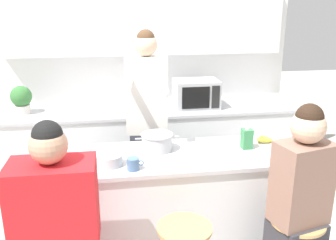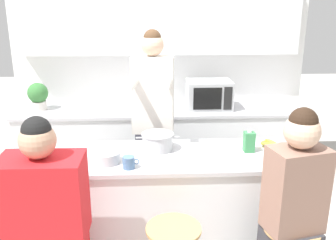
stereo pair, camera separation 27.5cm
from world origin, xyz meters
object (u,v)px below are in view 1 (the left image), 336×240
Objects in this scene: cooking_pot at (157,142)px; juice_carton at (247,139)px; fruit_bowl at (109,160)px; banana_bunch at (264,139)px; kitchen_island at (169,209)px; person_seated_near at (297,221)px; coffee_cup_near at (133,164)px; person_cooking at (147,132)px; microwave at (196,94)px; potted_plant at (21,99)px.

juice_carton is (0.69, -0.07, 0.01)m from cooking_pot.
fruit_bowl is 1.25m from banana_bunch.
cooking_pot is 0.69m from juice_carton.
kitchen_island is 0.94m from banana_bunch.
fruit_bowl is 1.06m from juice_carton.
person_seated_near is 12.64× the size of coffee_cup_near.
fruit_bowl reaches higher than kitchen_island.
person_seated_near reaches higher than juice_carton.
microwave is at bearing 56.75° from person_cooking.
person_cooking reaches higher than banana_bunch.
microwave is at bearing -1.54° from potted_plant.
banana_bunch is at bearing 70.70° from person_seated_near.
person_cooking is 1.48m from person_seated_near.
person_cooking is 0.90m from juice_carton.
person_seated_near is 0.81m from banana_bunch.
banana_bunch is (1.07, 0.35, -0.02)m from coffee_cup_near.
banana_bunch is at bearing 1.40° from cooking_pot.
banana_bunch is (1.23, 0.24, -0.01)m from fruit_bowl.
fruit_bowl is at bearing -123.67° from microwave.
potted_plant is (-2.10, 1.22, 0.11)m from banana_bunch.
potted_plant is (-2.02, 1.98, 0.38)m from person_seated_near.
coffee_cup_near is 0.40× the size of potted_plant.
person_seated_near is 8.64× the size of juice_carton.
banana_bunch is at bearing 27.37° from juice_carton.
person_seated_near is 4.40× the size of cooking_pot.
microwave is at bearing 82.59° from person_seated_near.
fruit_bowl is at bearing 146.53° from coffee_cup_near.
potted_plant is at bearing 120.59° from fruit_bowl.
banana_bunch is (0.08, 0.76, 0.27)m from person_seated_near.
juice_carton is at bearing -152.63° from banana_bunch.
potted_plant is at bearing 149.74° from banana_bunch.
person_cooking is 10.18× the size of banana_bunch.
fruit_bowl is 1.12× the size of juice_carton.
person_seated_near reaches higher than banana_bunch.
banana_bunch is 0.37× the size of microwave.
person_cooking reaches higher than fruit_bowl.
fruit_bowl is 1.71m from microwave.
juice_carton is at bearing 3.59° from kitchen_island.
fruit_bowl is at bearing -165.82° from kitchen_island.
banana_bunch is at bearing -20.08° from person_cooking.
kitchen_island is at bearing 14.18° from fruit_bowl.
microwave is 1.63× the size of potted_plant.
kitchen_island is 0.73m from person_cooking.
coffee_cup_near is (-0.28, -0.22, 0.50)m from kitchen_island.
microwave is at bearing 64.08° from cooking_pot.
microwave is (-0.10, 1.27, 0.06)m from juice_carton.
person_cooking is at bearing 77.45° from coffee_cup_near.
person_seated_near reaches higher than kitchen_island.
person_cooking is at bearing 142.58° from juice_carton.
person_seated_near is (0.71, -0.63, 0.22)m from kitchen_island.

